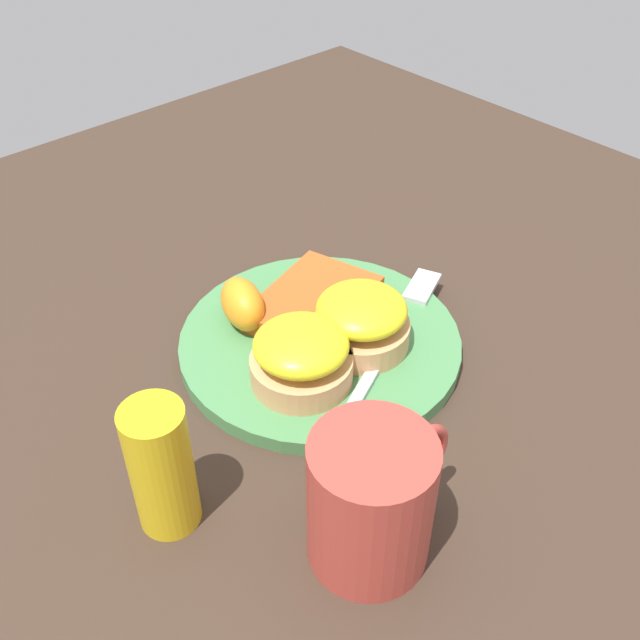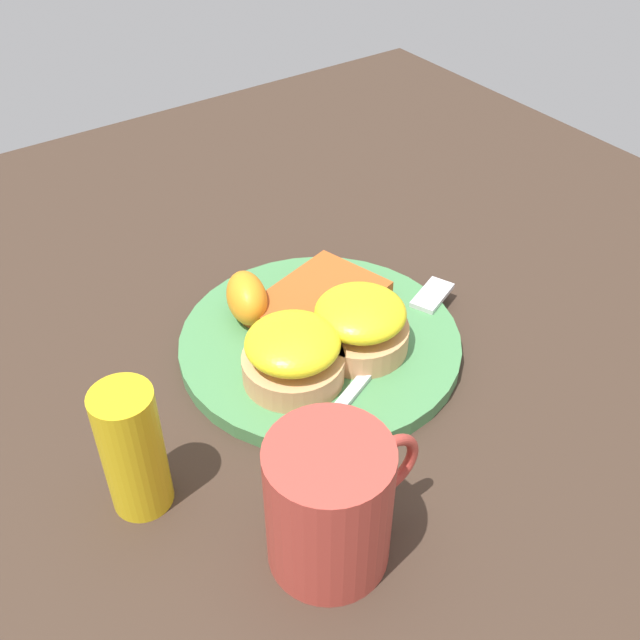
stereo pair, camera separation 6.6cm
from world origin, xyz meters
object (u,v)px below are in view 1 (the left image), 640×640
at_px(sandwich_benedict_right, 361,321).
at_px(hashbrown_patty, 314,303).
at_px(orange_wedge, 242,304).
at_px(fork, 394,335).
at_px(cup, 372,501).
at_px(sandwich_benedict_left, 301,357).
at_px(condiment_bottle, 161,468).

bearing_deg(sandwich_benedict_right, hashbrown_patty, 90.90).
height_order(sandwich_benedict_right, hashbrown_patty, sandwich_benedict_right).
bearing_deg(orange_wedge, hashbrown_patty, -28.39).
bearing_deg(fork, sandwich_benedict_right, 151.84).
bearing_deg(hashbrown_patty, sandwich_benedict_right, -89.10).
bearing_deg(cup, sandwich_benedict_right, 47.02).
height_order(sandwich_benedict_left, sandwich_benedict_right, same).
relative_size(sandwich_benedict_right, condiment_bottle, 0.80).
xyz_separation_m(sandwich_benedict_right, hashbrown_patty, (-0.00, 0.06, -0.02)).
bearing_deg(fork, cup, -141.32).
bearing_deg(orange_wedge, fork, -50.84).
bearing_deg(condiment_bottle, cup, -52.81).
height_order(hashbrown_patty, cup, cup).
bearing_deg(sandwich_benedict_right, orange_wedge, 122.78).
height_order(orange_wedge, cup, cup).
distance_m(orange_wedge, cup, 0.25).
relative_size(sandwich_benedict_left, hashbrown_patty, 0.73).
bearing_deg(cup, sandwich_benedict_left, 65.43).
bearing_deg(orange_wedge, sandwich_benedict_left, -96.18).
xyz_separation_m(sandwich_benedict_left, cup, (-0.07, -0.15, 0.01)).
bearing_deg(hashbrown_patty, fork, -69.14).
relative_size(fork, cup, 1.96).
xyz_separation_m(orange_wedge, fork, (0.09, -0.11, -0.02)).
distance_m(orange_wedge, fork, 0.14).
height_order(sandwich_benedict_left, orange_wedge, sandwich_benedict_left).
height_order(fork, condiment_bottle, condiment_bottle).
bearing_deg(orange_wedge, sandwich_benedict_right, -57.22).
distance_m(orange_wedge, condiment_bottle, 0.21).
height_order(hashbrown_patty, fork, hashbrown_patty).
relative_size(hashbrown_patty, condiment_bottle, 1.10).
xyz_separation_m(hashbrown_patty, orange_wedge, (-0.06, 0.03, 0.01)).
bearing_deg(sandwich_benedict_right, cup, -132.98).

